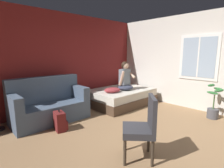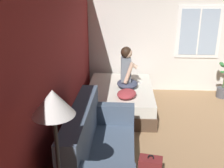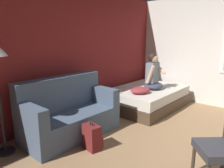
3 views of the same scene
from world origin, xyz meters
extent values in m
cube|color=maroon|center=(0.00, 3.12, 1.35)|extent=(10.26, 0.16, 2.70)
cube|color=silver|center=(2.71, 0.00, 1.35)|extent=(0.16, 7.49, 2.70)
cube|color=white|center=(2.62, 0.40, 1.49)|extent=(0.02, 1.04, 1.24)
cube|color=#9EB2C6|center=(2.60, 0.40, 1.49)|extent=(0.01, 0.88, 1.08)
cube|color=white|center=(2.60, 0.40, 1.49)|extent=(0.01, 0.04, 1.08)
cube|color=#4C3828|center=(1.46, 2.23, 0.13)|extent=(2.01, 1.41, 0.26)
cube|color=beige|center=(1.46, 2.23, 0.37)|extent=(1.95, 1.36, 0.22)
cube|color=#47566B|center=(-0.78, 2.38, 0.22)|extent=(1.71, 0.83, 0.44)
cube|color=#47566B|center=(-0.78, 2.68, 0.74)|extent=(1.70, 0.27, 0.60)
cube|color=#47566B|center=(-0.02, 2.37, 0.60)|extent=(0.19, 0.80, 0.32)
ellipsoid|color=#383D51|center=(1.50, 2.08, 0.56)|extent=(0.54, 0.47, 0.16)
cube|color=slate|center=(1.49, 2.12, 0.88)|extent=(0.34, 0.22, 0.48)
cylinder|color=#DBB293|center=(1.30, 2.05, 0.86)|extent=(0.09, 0.22, 0.44)
cylinder|color=#DBB293|center=(1.67, 2.04, 0.98)|extent=(0.10, 0.38, 0.29)
sphere|color=#DBB293|center=(1.50, 2.10, 1.23)|extent=(0.21, 0.21, 0.21)
ellipsoid|color=black|center=(1.49, 2.12, 1.24)|extent=(0.24, 0.23, 0.23)
torus|color=black|center=(-0.88, 1.77, 0.42)|extent=(0.03, 0.09, 0.09)
ellipsoid|color=#993338|center=(0.94, 2.09, 0.55)|extent=(0.56, 0.48, 0.14)
cube|color=#B7B7BC|center=(1.80, 1.83, 0.48)|extent=(0.13, 0.16, 0.01)
cone|color=silver|center=(-1.82, 2.70, 1.59)|extent=(0.36, 0.36, 0.22)
cylinder|color=#4C4C51|center=(2.21, -0.20, 0.12)|extent=(0.26, 0.26, 0.24)
cylinder|color=#426033|center=(2.21, -0.20, 0.42)|extent=(0.03, 0.03, 0.36)
ellipsoid|color=#2D6B33|center=(2.23, -0.10, 0.82)|extent=(0.29, 0.15, 0.06)
camera|label=1|loc=(-2.46, -1.47, 1.60)|focal=28.00mm
camera|label=2|loc=(-3.74, 2.12, 2.46)|focal=42.00mm
camera|label=3|loc=(-3.05, -0.53, 1.78)|focal=35.00mm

